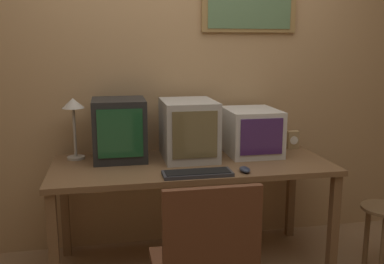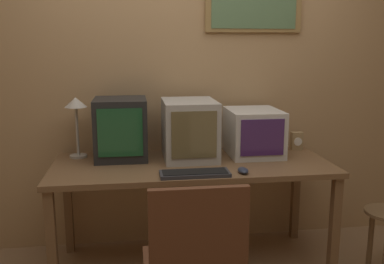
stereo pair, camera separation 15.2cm
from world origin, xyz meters
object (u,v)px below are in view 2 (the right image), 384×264
monitor_center (189,129)px  desk_clock (297,141)px  monitor_right (253,132)px  keyboard_main (195,173)px  monitor_left (121,129)px  mouse_near_keyboard (243,170)px  desk_lamp (76,111)px

monitor_center → desk_clock: 0.85m
monitor_right → keyboard_main: monitor_right is taller
monitor_right → monitor_left: bearing=178.6°
monitor_left → desk_clock: monitor_left is taller
mouse_near_keyboard → desk_lamp: size_ratio=0.26×
monitor_left → mouse_near_keyboard: monitor_left is taller
monitor_left → monitor_center: (0.47, -0.05, -0.01)m
keyboard_main → desk_clock: desk_clock is taller
monitor_left → desk_lamp: (-0.30, 0.07, 0.12)m
monitor_right → mouse_near_keyboard: (-0.19, -0.44, -0.15)m
mouse_near_keyboard → keyboard_main: bearing=-178.7°
monitor_center → desk_clock: size_ratio=3.45×
monitor_center → monitor_right: monitor_center is taller
monitor_left → keyboard_main: (0.45, -0.47, -0.20)m
monitor_center → mouse_near_keyboard: bearing=-55.7°
monitor_right → desk_lamp: 1.26m
monitor_center → desk_lamp: size_ratio=1.10×
monitor_center → keyboard_main: 0.46m
monitor_center → desk_clock: monitor_center is taller
mouse_near_keyboard → monitor_right: bearing=67.0°
monitor_center → desk_lamp: desk_lamp is taller
mouse_near_keyboard → monitor_center: bearing=124.3°
monitor_center → desk_lamp: (-0.77, 0.12, 0.13)m
monitor_left → desk_clock: (1.30, 0.06, -0.14)m
keyboard_main → mouse_near_keyboard: size_ratio=3.83×
keyboard_main → mouse_near_keyboard: mouse_near_keyboard is taller
monitor_right → desk_clock: bearing=13.3°
mouse_near_keyboard → desk_clock: bearing=43.8°
monitor_right → desk_clock: size_ratio=3.28×
monitor_right → keyboard_main: (-0.49, -0.45, -0.15)m
desk_clock → keyboard_main: bearing=-147.9°
monitor_center → mouse_near_keyboard: size_ratio=4.20×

